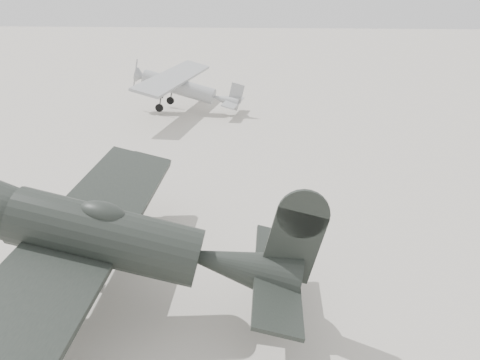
% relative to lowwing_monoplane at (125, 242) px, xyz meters
% --- Properties ---
extents(ground, '(160.00, 160.00, 0.00)m').
position_rel_lowwing_monoplane_xyz_m(ground, '(3.17, 2.06, -2.16)').
color(ground, '#ACA399').
rests_on(ground, ground).
extents(lowwing_monoplane, '(9.04, 12.51, 4.07)m').
position_rel_lowwing_monoplane_xyz_m(lowwing_monoplane, '(0.00, 0.00, 0.00)').
color(lowwing_monoplane, black).
rests_on(lowwing_monoplane, ground).
extents(highwing_monoplane, '(7.44, 10.44, 2.95)m').
position_rel_lowwing_monoplane_xyz_m(highwing_monoplane, '(-2.28, 20.50, -0.31)').
color(highwing_monoplane, gray).
rests_on(highwing_monoplane, ground).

